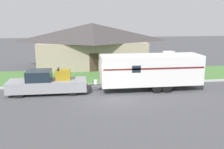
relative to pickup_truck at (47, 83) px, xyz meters
name	(u,v)px	position (x,y,z in m)	size (l,w,h in m)	color
ground_plane	(110,98)	(4.81, -1.86, -0.86)	(120.00, 120.00, 0.00)	#47474C
curb_strip	(105,84)	(4.81, 1.89, -0.79)	(80.00, 0.30, 0.14)	#ADADA8
lawn_strip	(101,76)	(4.81, 5.54, -0.84)	(80.00, 7.00, 0.03)	#477538
house_across_street	(92,44)	(4.24, 10.98, 1.90)	(13.58, 7.08, 5.31)	gray
pickup_truck	(47,83)	(0.00, 0.00, 0.00)	(6.25, 1.97, 2.02)	black
travel_trailer	(151,70)	(8.48, 0.00, 0.87)	(9.29, 2.39, 3.22)	black
mailbox	(145,70)	(8.79, 2.91, 0.17)	(0.48, 0.20, 1.34)	brown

